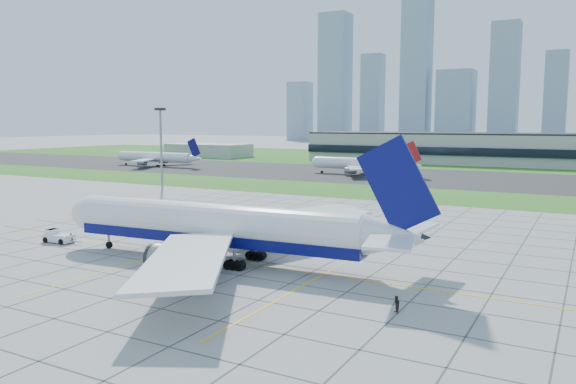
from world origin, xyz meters
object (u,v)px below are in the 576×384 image
Objects in this scene: light_mast at (161,138)px; distant_jet_1 at (361,164)px; distant_jet_0 at (156,157)px; crew_near at (71,238)px; airliner at (218,227)px; pushback_tug at (58,237)px; crew_far at (396,305)px.

distant_jet_1 is at bearing 64.12° from light_mast.
light_mast is 0.52× the size of distant_jet_0.
distant_jet_0 is (-106.90, 140.72, 3.59)m from crew_near.
pushback_tug is (-33.02, -2.48, -4.33)m from airliner.
crew_far is at bearing -21.59° from airliner.
light_mast reaches higher than pushback_tug.
distant_jet_0 is (-66.30, 70.98, -11.69)m from light_mast.
light_mast is 98.54m from airliner.
distant_jet_1 is at bearing 162.87° from crew_far.
crew_far is 0.04× the size of distant_jet_1.
airliner reaches higher than distant_jet_1.
crew_near is 146.82m from distant_jet_1.
airliner is 148.56m from distant_jet_1.
light_mast is 14.18× the size of crew_near.
distant_jet_0 reaches higher than crew_near.
pushback_tug is 2.95m from crew_near.
pushback_tug is 64.55m from crew_far.
airliner is at bearing -43.78° from light_mast.
pushback_tug reaches higher than crew_near.
pushback_tug is 147.28m from distant_jet_1.
distant_jet_1 is (-3.25, 146.74, 3.58)m from crew_near.
airliner is at bearing -147.22° from crew_far.
distant_jet_1 is at bearing 17.98° from crew_near.
crew_far is (61.23, -7.79, 0.08)m from crew_near.
distant_jet_1 reaches higher than crew_far.
pushback_tug is at bearing -136.27° from crew_far.
crew_far is (31.12, -9.77, -4.35)m from airliner.
distant_jet_0 reaches higher than crew_far.
distant_jet_1 is (103.65, 6.02, -0.00)m from distant_jet_0.
airliner is 34.70× the size of crew_near.
distant_jet_1 is (-64.48, 154.54, 3.50)m from crew_far.
airliner reaches higher than crew_near.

